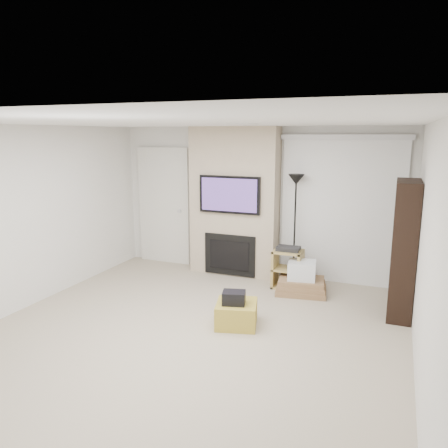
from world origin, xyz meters
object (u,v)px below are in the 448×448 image
at_px(av_stand, 288,266).
at_px(bookshelf, 404,249).
at_px(box_stack, 301,281).
at_px(floor_lamp, 296,198).
at_px(ottoman, 236,314).

relative_size(av_stand, bookshelf, 0.37).
relative_size(av_stand, box_stack, 0.81).
relative_size(box_stack, bookshelf, 0.46).
xyz_separation_m(av_stand, box_stack, (0.26, -0.17, -0.16)).
distance_m(av_stand, box_stack, 0.35).
distance_m(floor_lamp, bookshelf, 1.89).
bearing_deg(box_stack, bookshelf, -12.31).
bearing_deg(ottoman, bookshelf, 30.80).
distance_m(floor_lamp, av_stand, 1.09).
bearing_deg(bookshelf, av_stand, 163.93).
xyz_separation_m(av_stand, bookshelf, (1.64, -0.47, 0.55)).
bearing_deg(box_stack, ottoman, -109.93).
height_order(ottoman, av_stand, av_stand).
xyz_separation_m(ottoman, floor_lamp, (0.28, 1.96, 1.23)).
height_order(floor_lamp, av_stand, floor_lamp).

